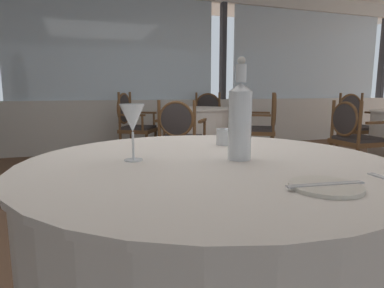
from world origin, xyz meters
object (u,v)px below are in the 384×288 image
Objects in this scene: dining_chair_0_2 at (355,121)px; dining_chair_2_2 at (264,123)px; water_tumbler at (225,137)px; side_plate at (325,186)px; dining_chair_2_0 at (132,121)px; dining_chair_2_1 at (179,133)px; dining_chair_0_3 at (353,134)px; water_bottle at (240,119)px; dining_chair_2_3 at (207,117)px; wine_glass at (132,119)px.

dining_chair_0_2 is 0.99× the size of dining_chair_2_2.
side_plate is at bearing -93.52° from water_tumbler.
side_plate is at bearing 91.74° from dining_chair_2_2.
dining_chair_0_2 is at bearing 11.37° from dining_chair_2_0.
dining_chair_2_0 reaches higher than water_tumbler.
dining_chair_0_3 is at bearing -80.17° from dining_chair_2_1.
water_bottle reaches higher than dining_chair_2_0.
dining_chair_0_2 is 2.29m from dining_chair_2_3.
dining_chair_2_3 is at bearing 65.22° from wine_glass.
dining_chair_2_1 is 0.93× the size of dining_chair_2_3.
side_plate is at bearing -135.15° from dining_chair_0_3.
dining_chair_0_2 is at bearing 35.66° from wine_glass.
dining_chair_2_1 is 1.35m from dining_chair_2_2.
wine_glass is 0.20× the size of dining_chair_0_2.
dining_chair_2_2 is (1.64, -0.98, 0.01)m from dining_chair_2_0.
water_tumbler is (0.04, 0.69, 0.03)m from side_plate.
side_plate is at bearing -83.60° from water_bottle.
dining_chair_2_3 is at bearing 72.02° from side_plate.
side_plate is 0.18× the size of dining_chair_0_2.
side_plate is 0.41m from water_bottle.
dining_chair_2_3 reaches higher than water_tumbler.
dining_chair_0_3 reaches higher than side_plate.
dining_chair_2_3 is (0.98, 1.64, 0.03)m from dining_chair_2_1.
dining_chair_0_2 is 0.99× the size of dining_chair_2_0.
dining_chair_2_0 is at bearing 81.52° from wine_glass.
water_bottle is 3.40m from dining_chair_2_2.
dining_chair_2_0 is 1.01× the size of dining_chair_2_3.
wine_glass is 4.48m from dining_chair_2_3.
dining_chair_2_0 is at bearing 87.87° from side_plate.
dining_chair_2_1 is (-1.82, 0.70, -0.00)m from dining_chair_0_3.
dining_chair_0_3 is at bearing 50.73° from dining_chair_2_3.
water_tumbler is at bearing 86.48° from side_plate.
water_bottle is at bearing 87.95° from dining_chair_2_2.
dining_chair_2_3 is (1.43, 3.85, -0.24)m from water_tumbler.
water_bottle is at bearing -161.09° from dining_chair_2_1.
water_tumbler is at bearing 24.92° from wine_glass.
wine_glass is at bearing -155.08° from water_tumbler.
wine_glass is at bearing -53.00° from dining_chair_0_2.
dining_chair_0_3 is at bearing -12.05° from dining_chair_2_0.
wine_glass is 3.53m from dining_chair_2_2.
water_tumbler is 0.09× the size of dining_chair_0_3.
wine_glass is 0.22× the size of dining_chair_0_3.
water_bottle is 4.44m from dining_chair_2_3.
dining_chair_2_2 is at bearing 0.00° from dining_chair_2_0.
dining_chair_2_1 is at bearing -44.67° from dining_chair_2_0.
water_tumbler is (0.09, 0.31, -0.11)m from water_bottle.
water_tumbler is at bearing 74.45° from water_bottle.
water_tumbler is at bearing -51.70° from dining_chair_0_2.
wine_glass is 0.20× the size of dining_chair_2_3.
dining_chair_2_0 reaches higher than dining_chair_0_3.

